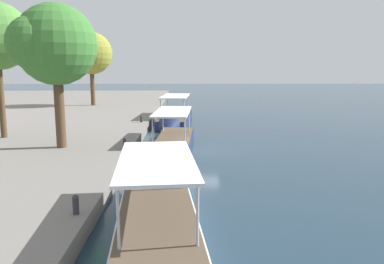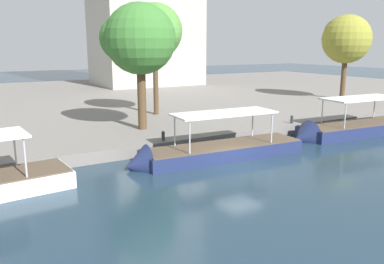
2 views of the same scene
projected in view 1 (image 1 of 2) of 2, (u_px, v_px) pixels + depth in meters
ground_plane at (203, 151)px, 30.29m from camera, size 220.00×220.00×0.00m
tour_boat_0 at (158, 240)px, 14.18m from camera, size 12.03×3.94×4.31m
tour_boat_1 at (172, 148)px, 29.49m from camera, size 12.71×3.51×4.13m
tour_boat_2 at (174, 121)px, 43.59m from camera, size 12.86×3.96×4.35m
mooring_bollard_0 at (76, 204)px, 15.27m from camera, size 0.28×0.28×0.80m
mooring_bollard_1 at (141, 118)px, 39.84m from camera, size 0.26×0.26×0.71m
mooring_bollard_2 at (124, 143)px, 27.44m from camera, size 0.26×0.26×0.71m
tree_0 at (88, 53)px, 55.49m from camera, size 5.97×6.27×10.42m
tree_2 at (51, 44)px, 26.35m from camera, size 5.63×5.67×9.95m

